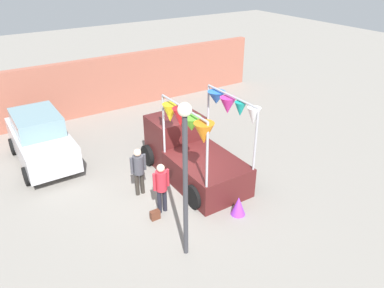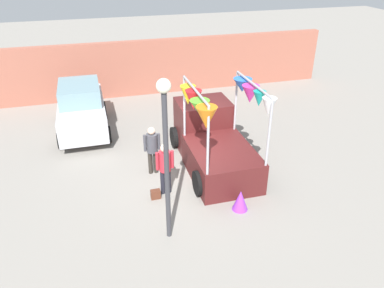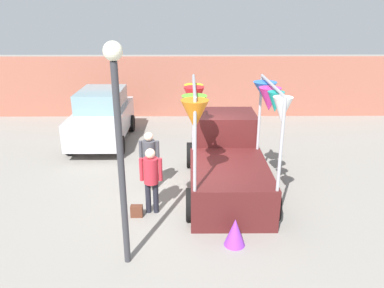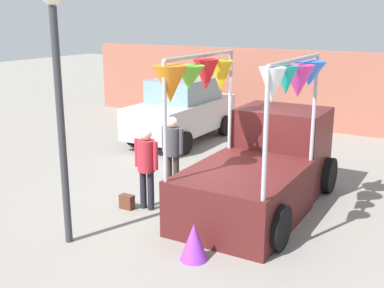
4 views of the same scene
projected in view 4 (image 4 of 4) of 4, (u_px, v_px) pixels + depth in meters
ground_plane at (210, 204)px, 9.73m from camera, size 60.00×60.00×0.00m
vendor_truck at (263, 160)px, 9.50m from camera, size 2.54×4.18×3.04m
parked_car at (182, 110)px, 14.52m from camera, size 1.88×4.00×1.88m
person_customer at (146, 161)px, 9.25m from camera, size 0.53×0.34×1.63m
person_vendor at (172, 146)px, 10.32m from camera, size 0.53×0.34×1.62m
handbag at (127, 202)px, 9.47m from camera, size 0.28×0.16×0.28m
street_lamp at (58, 82)px, 7.43m from camera, size 0.32×0.32×4.15m
brick_boundary_wall at (319, 91)px, 15.81m from camera, size 18.00×0.36×2.60m
folded_kite_bundle_violet at (194, 242)px, 7.43m from camera, size 0.49×0.49×0.60m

